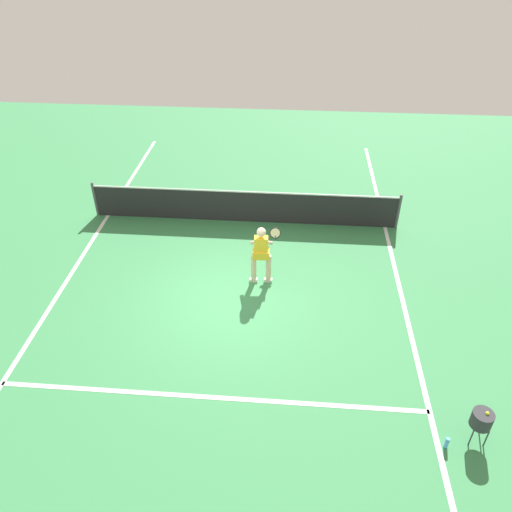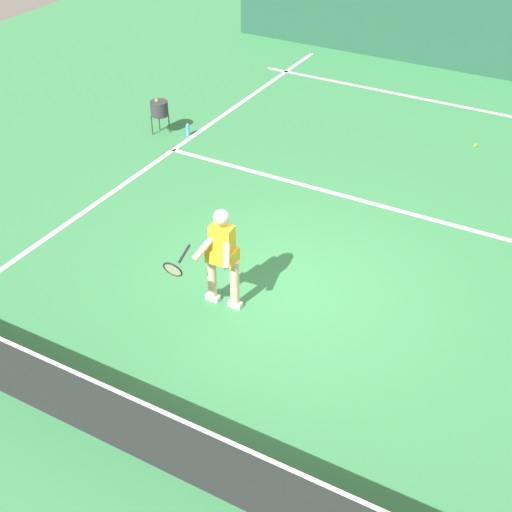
% 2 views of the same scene
% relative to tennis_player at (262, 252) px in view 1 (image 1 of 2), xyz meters
% --- Properties ---
extents(ground_plane, '(26.61, 26.61, 0.00)m').
position_rel_tennis_player_xyz_m(ground_plane, '(-0.71, -0.81, -0.85)').
color(ground_plane, '#38844C').
extents(service_line_marking, '(8.17, 0.10, 0.01)m').
position_rel_tennis_player_xyz_m(service_line_marking, '(-0.71, -3.64, -0.84)').
color(service_line_marking, white).
rests_on(service_line_marking, ground).
extents(sideline_left_marking, '(0.10, 18.47, 0.01)m').
position_rel_tennis_player_xyz_m(sideline_left_marking, '(-4.80, -0.81, -0.84)').
color(sideline_left_marking, white).
rests_on(sideline_left_marking, ground).
extents(sideline_right_marking, '(0.10, 18.47, 0.01)m').
position_rel_tennis_player_xyz_m(sideline_right_marking, '(3.37, -0.81, -0.84)').
color(sideline_right_marking, white).
rests_on(sideline_right_marking, ground).
extents(court_net, '(8.85, 0.08, 1.07)m').
position_rel_tennis_player_xyz_m(court_net, '(-0.71, 2.77, -0.35)').
color(court_net, '#4C4C51').
rests_on(court_net, ground).
extents(tennis_player, '(0.75, 0.96, 1.55)m').
position_rel_tennis_player_xyz_m(tennis_player, '(0.00, 0.00, 0.00)').
color(tennis_player, beige).
rests_on(tennis_player, ground).
extents(ball_hopper, '(0.36, 0.36, 0.74)m').
position_rel_tennis_player_xyz_m(ball_hopper, '(4.03, -4.16, -0.30)').
color(ball_hopper, '#333338').
rests_on(ball_hopper, ground).
extents(water_bottle, '(0.07, 0.07, 0.24)m').
position_rel_tennis_player_xyz_m(water_bottle, '(3.49, -4.36, -0.73)').
color(water_bottle, '#4C9EE5').
rests_on(water_bottle, ground).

